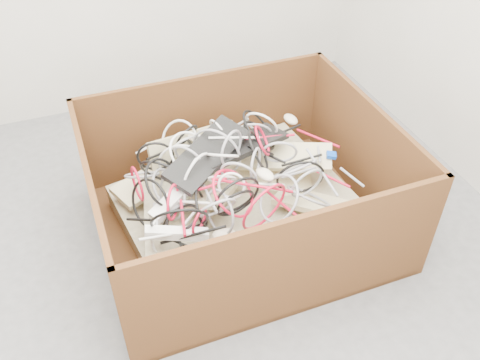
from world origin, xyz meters
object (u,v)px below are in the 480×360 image
object	(u,v)px
cardboard_box	(238,209)
vga_plug	(331,155)
power_strip_left	(180,193)
power_strip_right	(177,233)

from	to	relation	value
cardboard_box	vga_plug	distance (m)	0.51
power_strip_left	cardboard_box	bearing A→B (deg)	-18.86
power_strip_left	vga_plug	world-z (taller)	power_strip_left
cardboard_box	vga_plug	xyz separation A→B (m)	(0.47, -0.02, 0.21)
cardboard_box	vga_plug	world-z (taller)	cardboard_box
cardboard_box	power_strip_left	world-z (taller)	cardboard_box
cardboard_box	power_strip_left	xyz separation A→B (m)	(-0.28, -0.04, 0.23)
power_strip_left	vga_plug	size ratio (longest dim) A/B	7.11
cardboard_box	vga_plug	size ratio (longest dim) A/B	29.61
power_strip_right	vga_plug	world-z (taller)	power_strip_right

